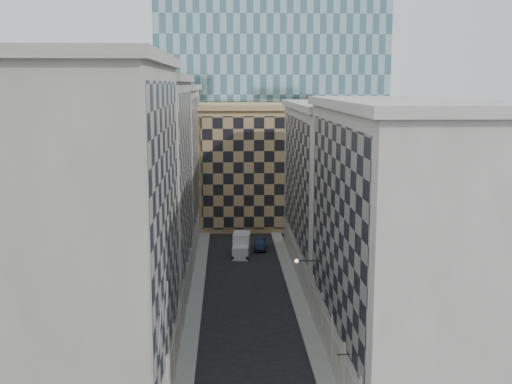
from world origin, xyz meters
name	(u,v)px	position (x,y,z in m)	size (l,w,h in m)	color
sidewalk_west	(195,305)	(-5.25, 30.00, 0.07)	(1.50, 100.00, 0.15)	gray
sidewalk_east	(300,304)	(5.25, 30.00, 0.07)	(1.50, 100.00, 0.15)	gray
bldg_left_a	(94,235)	(-10.88, 11.00, 11.82)	(10.80, 22.80, 23.70)	gray
bldg_left_b	(138,189)	(-10.88, 33.00, 11.32)	(10.80, 22.80, 22.70)	gray
bldg_left_c	(160,166)	(-10.88, 55.00, 10.83)	(10.80, 22.80, 21.70)	gray
bldg_right_a	(399,239)	(10.88, 15.00, 10.32)	(10.80, 26.80, 20.70)	#ADA79E
bldg_right_b	(337,188)	(10.89, 42.00, 9.85)	(10.80, 28.80, 19.70)	#ADA79E
tan_block	(252,164)	(2.00, 67.90, 9.44)	(16.80, 14.80, 18.80)	tan
church_tower	(237,54)	(0.00, 82.00, 26.95)	(7.20, 7.20, 51.50)	#2E2823
flagpoles_left	(163,315)	(-5.90, 6.00, 8.00)	(0.10, 6.33, 2.33)	gray
bracket_lamp	(298,261)	(4.38, 24.00, 6.20)	(1.98, 0.36, 0.36)	black
box_truck	(241,246)	(-0.15, 48.82, 1.23)	(2.53, 5.30, 2.82)	silver
dark_car	(261,244)	(2.49, 51.75, 0.71)	(1.50, 4.30, 1.42)	#0D1732
shop_sign	(340,360)	(5.42, 8.41, 3.84)	(0.80, 0.70, 0.78)	black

